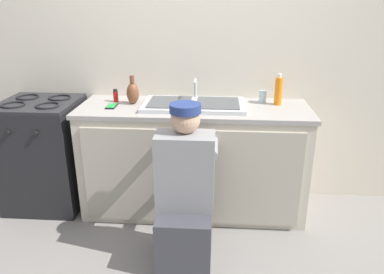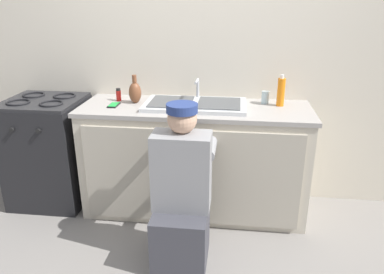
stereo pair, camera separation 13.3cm
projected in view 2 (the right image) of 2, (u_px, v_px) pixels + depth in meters
ground_plane at (190, 226)px, 3.00m from camera, size 12.00×12.00×0.00m
back_wall at (200, 56)px, 3.16m from camera, size 6.00×0.10×2.50m
counter_cabinet at (195, 161)px, 3.12m from camera, size 1.79×0.62×0.88m
countertop at (195, 109)px, 2.96m from camera, size 1.83×0.62×0.03m
sink_double_basin at (195, 104)px, 2.95m from camera, size 0.80×0.44×0.19m
stove_range at (50, 151)px, 3.26m from camera, size 0.62×0.62×0.94m
plumber_person at (182, 200)px, 2.49m from camera, size 0.42×0.61×1.10m
soap_bottle_orange at (281, 92)px, 2.94m from camera, size 0.06×0.06×0.25m
vase_decorative at (135, 92)px, 3.03m from camera, size 0.10×0.10×0.23m
spice_bottle_red at (119, 95)px, 3.10m from camera, size 0.04×0.04×0.10m
cell_phone at (114, 105)px, 2.98m from camera, size 0.07×0.14×0.01m
water_glass at (265, 97)px, 3.03m from camera, size 0.06×0.06×0.10m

